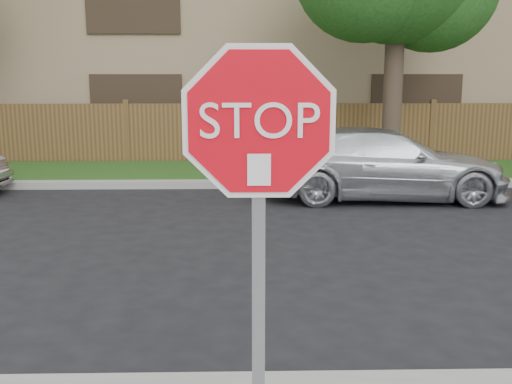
{
  "coord_description": "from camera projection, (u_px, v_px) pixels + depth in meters",
  "views": [
    {
      "loc": [
        -1.0,
        -4.28,
        2.37
      ],
      "look_at": [
        -0.92,
        -0.9,
        1.7
      ],
      "focal_mm": 42.0,
      "sensor_mm": 36.0,
      "label": 1
    }
  ],
  "objects": [
    {
      "name": "ground",
      "position": [
        370.0,
        382.0,
        4.68
      ],
      "size": [
        90.0,
        90.0,
        0.0
      ],
      "primitive_type": "plane",
      "color": "black",
      "rests_on": "ground"
    },
    {
      "name": "far_curb",
      "position": [
        290.0,
        184.0,
        12.66
      ],
      "size": [
        70.0,
        0.3,
        0.15
      ],
      "primitive_type": "cube",
      "color": "gray",
      "rests_on": "ground"
    },
    {
      "name": "grass_strip",
      "position": [
        284.0,
        172.0,
        14.28
      ],
      "size": [
        70.0,
        3.0,
        0.12
      ],
      "primitive_type": "cube",
      "color": "#1E4714",
      "rests_on": "ground"
    },
    {
      "name": "fence",
      "position": [
        280.0,
        134.0,
        15.7
      ],
      "size": [
        70.0,
        0.12,
        1.6
      ],
      "primitive_type": "cube",
      "color": "#51351C",
      "rests_on": "ground"
    },
    {
      "name": "apartment_building",
      "position": [
        271.0,
        39.0,
        20.66
      ],
      "size": [
        35.2,
        9.2,
        7.2
      ],
      "color": "tan",
      "rests_on": "ground"
    },
    {
      "name": "stop_sign",
      "position": [
        259.0,
        189.0,
        2.85
      ],
      "size": [
        1.01,
        0.13,
        2.55
      ],
      "color": "gray",
      "rests_on": "sidewalk_near"
    },
    {
      "name": "sedan_right",
      "position": [
        383.0,
        164.0,
        11.42
      ],
      "size": [
        4.72,
        2.07,
        1.35
      ],
      "primitive_type": "imported",
      "rotation": [
        0.0,
        0.0,
        1.53
      ],
      "color": "silver",
      "rests_on": "ground"
    }
  ]
}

